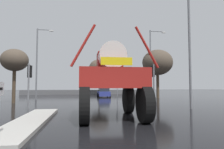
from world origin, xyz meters
TOP-DOWN VIEW (x-y plane):
  - ground_plane at (0.00, 18.00)m, footprint 120.00×120.00m
  - median_island at (-3.74, 3.97)m, footprint 1.51×8.22m
  - oversize_sprayer at (0.25, 4.81)m, footprint 4.19×5.30m
  - sedan_ahead at (1.88, 24.17)m, footprint 1.88×4.10m
  - traffic_signal_near_left at (-4.91, 8.06)m, footprint 0.24×0.54m
  - traffic_signal_near_right at (3.95, 8.06)m, footprint 0.24×0.54m
  - traffic_signal_far_left at (4.43, 26.36)m, footprint 0.24×0.55m
  - streetlight_near_right at (7.01, 7.93)m, footprint 1.65×0.24m
  - streetlight_far_left at (-6.97, 19.54)m, footprint 2.05×0.24m
  - streetlight_far_right at (8.00, 19.32)m, footprint 2.30×0.24m
  - bare_tree_left at (-8.21, 14.95)m, footprint 2.67×2.67m
  - bare_tree_right at (9.29, 20.49)m, footprint 4.33×4.33m
  - bare_tree_far_center at (1.69, 30.51)m, footprint 3.81×3.81m
  - roadside_barrier at (0.00, 32.85)m, footprint 26.50×0.24m

SIDE VIEW (x-z plane):
  - ground_plane at x=0.00m, z-range 0.00..0.00m
  - median_island at x=-3.74m, z-range 0.00..0.15m
  - roadside_barrier at x=0.00m, z-range 0.00..0.90m
  - sedan_ahead at x=1.88m, z-range -0.05..1.47m
  - oversize_sprayer at x=0.25m, z-range -0.25..4.36m
  - traffic_signal_near_left at x=-4.91m, z-range 0.74..4.00m
  - traffic_signal_near_right at x=3.95m, z-range 0.77..4.13m
  - traffic_signal_far_left at x=4.43m, z-range 0.94..5.05m
  - bare_tree_left at x=-8.21m, z-range 1.56..7.07m
  - streetlight_far_left at x=-6.97m, z-range 0.48..9.56m
  - bare_tree_right at x=9.29m, z-range 1.60..8.53m
  - bare_tree_far_center at x=1.69m, z-range 1.73..8.47m
  - streetlight_near_right at x=7.01m, z-range 0.43..9.79m
  - streetlight_far_right at x=8.00m, z-range 0.51..9.95m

